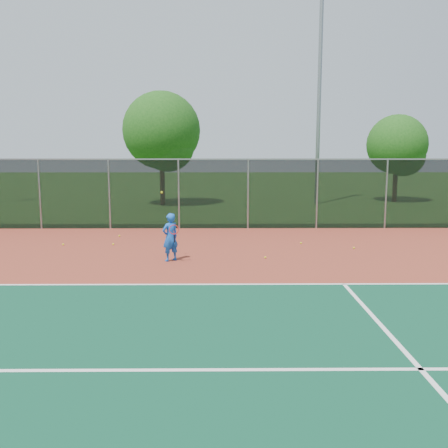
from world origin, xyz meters
name	(u,v)px	position (x,y,z in m)	size (l,w,h in m)	color
ground	(281,327)	(0.00, 0.00, 0.00)	(120.00, 120.00, 0.00)	#245217
court_apron	(271,296)	(0.00, 2.00, 0.01)	(30.00, 20.00, 0.02)	#953825
court_lines	(418,366)	(2.00, -1.88, 0.03)	(22.10, 13.05, 0.00)	white
fence_back	(248,193)	(0.00, 12.00, 1.56)	(30.00, 0.06, 3.03)	black
tennis_player	(170,237)	(-2.76, 5.74, 0.77)	(0.65, 0.72, 2.18)	blue
practice_ball_0	(265,257)	(0.23, 6.05, 0.06)	(0.07, 0.07, 0.07)	yellow
practice_ball_1	(119,236)	(-5.21, 9.97, 0.06)	(0.07, 0.07, 0.07)	yellow
practice_ball_2	(301,243)	(1.76, 8.43, 0.06)	(0.07, 0.07, 0.07)	yellow
practice_ball_3	(113,244)	(-5.09, 8.26, 0.06)	(0.07, 0.07, 0.07)	yellow
practice_ball_4	(354,248)	(3.47, 7.53, 0.06)	(0.07, 0.07, 0.07)	yellow
practice_ball_5	(63,244)	(-6.89, 8.23, 0.06)	(0.07, 0.07, 0.07)	yellow
floodlight_n	(320,81)	(4.79, 21.38, 7.46)	(0.90, 0.40, 13.35)	gray
tree_back_left	(163,134)	(-4.63, 20.89, 4.30)	(4.67, 4.67, 6.85)	#3C2916
tree_back_mid	(399,147)	(10.22, 22.59, 3.51)	(3.81, 3.81, 5.59)	#3C2916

